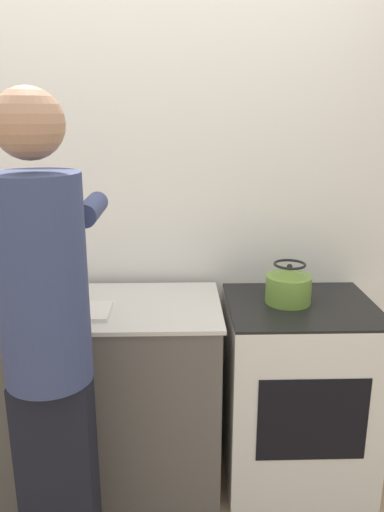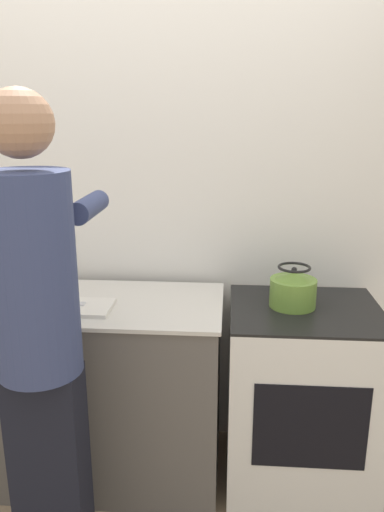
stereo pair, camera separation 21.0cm
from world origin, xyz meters
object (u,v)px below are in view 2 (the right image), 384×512
cutting_board (68,307)px  knife (56,303)px  oven (300,397)px  person (39,329)px  kettle (293,289)px

cutting_board → knife: (-0.06, 0.02, 0.01)m
oven → person: (-1.01, -0.54, 0.56)m
oven → kettle: kettle is taller
oven → knife: knife is taller
knife → kettle: kettle is taller
knife → person: bearing=-74.6°
oven → cutting_board: bearing=-174.0°
cutting_board → kettle: (0.99, 0.13, 0.06)m
oven → knife: (-1.11, -0.09, 0.48)m
person → kettle: size_ratio=8.74×
oven → knife: size_ratio=3.62×
person → oven: bearing=28.2°
person → kettle: bearing=30.8°
person → knife: bearing=102.3°
oven → person: person is taller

